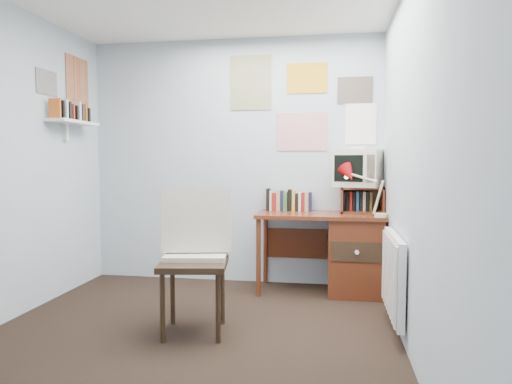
# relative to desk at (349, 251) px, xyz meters

# --- Properties ---
(ground) EXTENTS (3.50, 3.50, 0.00)m
(ground) POSITION_rel_desk_xyz_m (-1.17, -1.48, -0.41)
(ground) COLOR black
(ground) RESTS_ON ground
(back_wall) EXTENTS (3.00, 0.02, 2.50)m
(back_wall) POSITION_rel_desk_xyz_m (-1.17, 0.27, 0.84)
(back_wall) COLOR #A0ABB7
(back_wall) RESTS_ON ground
(right_wall) EXTENTS (0.02, 3.50, 2.50)m
(right_wall) POSITION_rel_desk_xyz_m (0.33, -1.48, 0.84)
(right_wall) COLOR #A0ABB7
(right_wall) RESTS_ON ground
(desk) EXTENTS (1.20, 0.55, 0.76)m
(desk) POSITION_rel_desk_xyz_m (0.00, 0.00, 0.00)
(desk) COLOR #622A16
(desk) RESTS_ON ground
(desk_chair) EXTENTS (0.59, 0.57, 1.02)m
(desk_chair) POSITION_rel_desk_xyz_m (-1.15, -1.21, 0.11)
(desk_chair) COLOR black
(desk_chair) RESTS_ON ground
(desk_lamp) EXTENTS (0.31, 0.27, 0.42)m
(desk_lamp) POSITION_rel_desk_xyz_m (0.27, -0.21, 0.57)
(desk_lamp) COLOR #B50C11
(desk_lamp) RESTS_ON desk
(tv_riser) EXTENTS (0.40, 0.30, 0.25)m
(tv_riser) POSITION_rel_desk_xyz_m (0.12, 0.11, 0.48)
(tv_riser) COLOR #622A16
(tv_riser) RESTS_ON desk
(crt_tv) EXTENTS (0.50, 0.48, 0.39)m
(crt_tv) POSITION_rel_desk_xyz_m (0.08, 0.13, 0.80)
(crt_tv) COLOR beige
(crt_tv) RESTS_ON tv_riser
(book_row) EXTENTS (0.60, 0.14, 0.22)m
(book_row) POSITION_rel_desk_xyz_m (-0.51, 0.18, 0.46)
(book_row) COLOR #622A16
(book_row) RESTS_ON desk
(radiator) EXTENTS (0.09, 0.80, 0.60)m
(radiator) POSITION_rel_desk_xyz_m (0.29, -0.93, 0.01)
(radiator) COLOR white
(radiator) RESTS_ON right_wall
(wall_shelf) EXTENTS (0.20, 0.62, 0.24)m
(wall_shelf) POSITION_rel_desk_xyz_m (-2.57, -0.38, 1.21)
(wall_shelf) COLOR white
(wall_shelf) RESTS_ON left_wall
(posters_back) EXTENTS (1.20, 0.01, 0.90)m
(posters_back) POSITION_rel_desk_xyz_m (-0.47, 0.26, 1.44)
(posters_back) COLOR white
(posters_back) RESTS_ON back_wall
(posters_left) EXTENTS (0.01, 0.70, 0.60)m
(posters_left) POSITION_rel_desk_xyz_m (-2.67, -0.38, 1.59)
(posters_left) COLOR white
(posters_left) RESTS_ON left_wall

